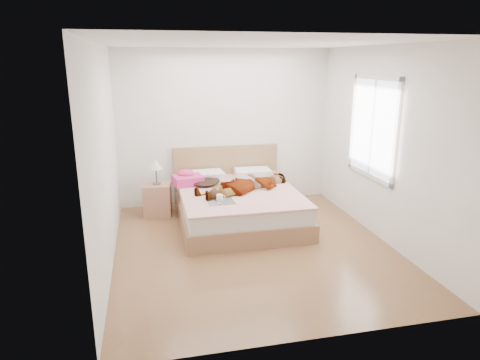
# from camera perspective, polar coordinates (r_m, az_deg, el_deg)

# --- Properties ---
(ground) EXTENTS (4.00, 4.00, 0.00)m
(ground) POSITION_cam_1_polar(r_m,az_deg,el_deg) (5.77, 1.85, -8.96)
(ground) COLOR #4D2918
(ground) RESTS_ON ground
(woman) EXTENTS (1.72, 1.22, 0.22)m
(woman) POSITION_cam_1_polar(r_m,az_deg,el_deg) (6.48, 0.79, -0.30)
(woman) COLOR white
(woman) RESTS_ON bed
(hair) EXTENTS (0.54, 0.64, 0.09)m
(hair) POSITION_cam_1_polar(r_m,az_deg,el_deg) (6.82, -4.75, -0.10)
(hair) COLOR black
(hair) RESTS_ON bed
(phone) EXTENTS (0.07, 0.09, 0.05)m
(phone) POSITION_cam_1_polar(r_m,az_deg,el_deg) (6.75, -4.12, 0.76)
(phone) COLOR silver
(phone) RESTS_ON bed
(room_shell) EXTENTS (4.00, 4.00, 4.00)m
(room_shell) POSITION_cam_1_polar(r_m,az_deg,el_deg) (6.26, 17.31, 6.68)
(room_shell) COLOR white
(room_shell) RESTS_ON ground
(bed) EXTENTS (1.80, 2.08, 1.00)m
(bed) POSITION_cam_1_polar(r_m,az_deg,el_deg) (6.60, -0.35, -3.12)
(bed) COLOR brown
(bed) RESTS_ON ground
(towel) EXTENTS (0.50, 0.43, 0.23)m
(towel) POSITION_cam_1_polar(r_m,az_deg,el_deg) (6.79, -7.02, 0.19)
(towel) COLOR #E53E7B
(towel) RESTS_ON bed
(magazine) EXTENTS (0.42, 0.29, 0.02)m
(magazine) POSITION_cam_1_polar(r_m,az_deg,el_deg) (5.91, -2.60, -2.93)
(magazine) COLOR white
(magazine) RESTS_ON bed
(coffee_mug) EXTENTS (0.14, 0.10, 0.10)m
(coffee_mug) POSITION_cam_1_polar(r_m,az_deg,el_deg) (5.93, -2.70, -2.42)
(coffee_mug) COLOR white
(coffee_mug) RESTS_ON bed
(plush_toy) EXTENTS (0.19, 0.26, 0.14)m
(plush_toy) POSITION_cam_1_polar(r_m,az_deg,el_deg) (6.04, -3.44, -1.90)
(plush_toy) COLOR black
(plush_toy) RESTS_ON bed
(nightstand) EXTENTS (0.47, 0.43, 0.91)m
(nightstand) POSITION_cam_1_polar(r_m,az_deg,el_deg) (6.94, -10.94, -2.25)
(nightstand) COLOR #915E43
(nightstand) RESTS_ON ground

